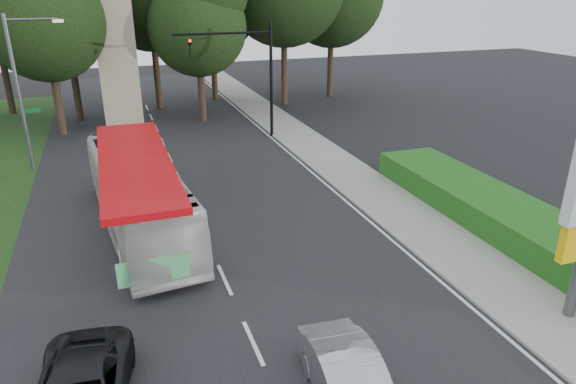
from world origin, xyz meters
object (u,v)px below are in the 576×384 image
object	(u,v)px
streetlight_signs	(22,87)
transit_bus	(138,195)
monument	(116,52)
traffic_signal_mast	(251,65)

from	to	relation	value
streetlight_signs	transit_bus	bearing A→B (deg)	-63.91
monument	transit_bus	size ratio (longest dim) A/B	0.91
traffic_signal_mast	transit_bus	distance (m)	14.41
traffic_signal_mast	streetlight_signs	xyz separation A→B (m)	(-12.67, -1.99, -0.23)
traffic_signal_mast	transit_bus	bearing A→B (deg)	-124.50
traffic_signal_mast	monument	bearing A→B (deg)	142.00
streetlight_signs	monument	world-z (taller)	monument
traffic_signal_mast	streetlight_signs	size ratio (longest dim) A/B	0.90
monument	transit_bus	distance (m)	17.95
monument	transit_bus	world-z (taller)	monument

